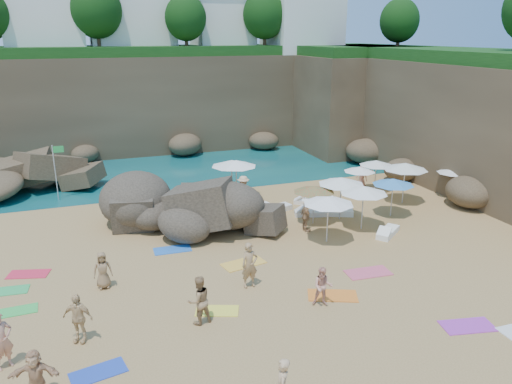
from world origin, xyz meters
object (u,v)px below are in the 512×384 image
object	(u,v)px
parasol_1	(236,163)
person_stand_3	(306,216)
parasol_0	(232,163)
parasol_2	(376,163)
person_stand_5	(128,190)
person_stand_2	(243,191)
person_stand_1	(199,300)
person_stand_0	(1,341)
lounger_0	(275,209)
person_stand_4	(361,177)
flag_pole	(56,165)
rock_outcrop	(195,231)

from	to	relation	value
parasol_1	person_stand_3	bearing A→B (deg)	-75.68
parasol_0	person_stand_3	world-z (taller)	parasol_0
parasol_2	person_stand_5	bearing A→B (deg)	168.79
person_stand_2	person_stand_5	size ratio (longest dim) A/B	1.16
person_stand_1	person_stand_3	size ratio (longest dim) A/B	1.10
person_stand_0	parasol_0	bearing A→B (deg)	19.33
lounger_0	person_stand_1	size ratio (longest dim) A/B	1.15
person_stand_1	person_stand_4	size ratio (longest dim) A/B	1.19
flag_pole	lounger_0	xyz separation A→B (m)	(11.66, -6.60, -2.03)
person_stand_1	person_stand_2	world-z (taller)	person_stand_2
parasol_2	person_stand_5	size ratio (longest dim) A/B	1.34
flag_pole	lounger_0	distance (m)	13.55
parasol_2	person_stand_3	world-z (taller)	parasol_2
rock_outcrop	person_stand_1	size ratio (longest dim) A/B	3.93
parasol_2	parasol_0	bearing A→B (deg)	168.10
rock_outcrop	lounger_0	xyz separation A→B (m)	(5.01, 1.27, 0.16)
flag_pole	person_stand_1	xyz separation A→B (m)	(4.84, -16.42, -1.29)
parasol_0	person_stand_0	world-z (taller)	parasol_0
person_stand_0	person_stand_3	bearing A→B (deg)	-3.18
rock_outcrop	parasol_1	size ratio (longest dim) A/B	2.78
person_stand_0	rock_outcrop	bearing A→B (deg)	17.57
flag_pole	person_stand_0	bearing A→B (deg)	-94.68
rock_outcrop	person_stand_3	size ratio (longest dim) A/B	4.32
parasol_0	lounger_0	xyz separation A→B (m)	(1.52, -3.43, -2.04)
parasol_1	lounger_0	world-z (taller)	parasol_1
person_stand_2	parasol_0	bearing A→B (deg)	-69.24
parasol_1	person_stand_2	size ratio (longest dim) A/B	1.35
person_stand_5	person_stand_2	bearing A→B (deg)	-43.03
flag_pole	rock_outcrop	bearing A→B (deg)	-49.82
person_stand_0	person_stand_5	distance (m)	15.67
person_stand_0	person_stand_4	xyz separation A→B (m)	(20.18, 12.64, -0.19)
person_stand_2	person_stand_3	size ratio (longest dim) A/B	1.15
person_stand_2	person_stand_3	bearing A→B (deg)	128.02
person_stand_2	person_stand_3	xyz separation A→B (m)	(1.80, -4.77, -0.12)
person_stand_4	person_stand_5	size ratio (longest dim) A/B	0.93
rock_outcrop	person_stand_2	size ratio (longest dim) A/B	3.75
parasol_2	person_stand_0	size ratio (longest dim) A/B	1.15
parasol_1	person_stand_5	distance (m)	6.71
rock_outcrop	person_stand_4	xyz separation A→B (m)	(12.16, 3.71, 0.76)
person_stand_5	person_stand_0	bearing A→B (deg)	-127.09
person_stand_3	parasol_1	bearing A→B (deg)	14.75
person_stand_5	rock_outcrop	bearing A→B (deg)	-82.29
person_stand_4	person_stand_5	xyz separation A→B (m)	(-14.86, 2.11, 0.06)
lounger_0	person_stand_2	distance (m)	2.20
parasol_1	lounger_0	distance (m)	4.07
person_stand_0	person_stand_1	distance (m)	6.23
rock_outcrop	person_stand_5	size ratio (longest dim) A/B	4.35
person_stand_5	parasol_1	bearing A→B (deg)	-28.40
person_stand_2	person_stand_0	bearing A→B (deg)	62.54
parasol_0	parasol_1	size ratio (longest dim) A/B	1.00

